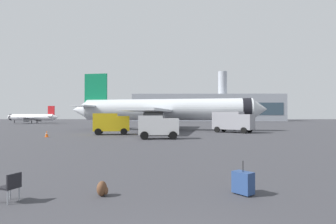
{
  "coord_description": "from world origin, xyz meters",
  "views": [
    {
      "loc": [
        -0.04,
        -4.07,
        2.57
      ],
      "look_at": [
        -0.34,
        26.72,
        3.0
      ],
      "focal_mm": 28.88,
      "sensor_mm": 36.0,
      "label": 1
    }
  ],
  "objects_px": {
    "rolling_suitcase": "(243,182)",
    "gate_chair": "(11,185)",
    "fuel_truck": "(233,121)",
    "traveller_backpack": "(102,189)",
    "cargo_van": "(158,126)",
    "safety_cone_near": "(104,127)",
    "airplane_taxiing": "(32,117)",
    "airplane_at_gate": "(165,110)",
    "service_truck": "(111,123)",
    "safety_cone_mid": "(47,134)"
  },
  "relations": [
    {
      "from": "airplane_taxiing",
      "to": "service_truck",
      "type": "height_order",
      "value": "airplane_taxiing"
    },
    {
      "from": "fuel_truck",
      "to": "gate_chair",
      "type": "height_order",
      "value": "fuel_truck"
    },
    {
      "from": "cargo_van",
      "to": "gate_chair",
      "type": "height_order",
      "value": "cargo_van"
    },
    {
      "from": "cargo_van",
      "to": "safety_cone_mid",
      "type": "bearing_deg",
      "value": 169.59
    },
    {
      "from": "cargo_van",
      "to": "gate_chair",
      "type": "bearing_deg",
      "value": -98.58
    },
    {
      "from": "fuel_truck",
      "to": "cargo_van",
      "type": "distance_m",
      "value": 15.87
    },
    {
      "from": "airplane_at_gate",
      "to": "safety_cone_near",
      "type": "distance_m",
      "value": 13.64
    },
    {
      "from": "rolling_suitcase",
      "to": "traveller_backpack",
      "type": "height_order",
      "value": "rolling_suitcase"
    },
    {
      "from": "safety_cone_near",
      "to": "safety_cone_mid",
      "type": "height_order",
      "value": "safety_cone_mid"
    },
    {
      "from": "cargo_van",
      "to": "safety_cone_near",
      "type": "height_order",
      "value": "cargo_van"
    },
    {
      "from": "airplane_at_gate",
      "to": "safety_cone_near",
      "type": "height_order",
      "value": "airplane_at_gate"
    },
    {
      "from": "cargo_van",
      "to": "rolling_suitcase",
      "type": "xyz_separation_m",
      "value": [
        3.81,
        -21.12,
        -1.06
      ]
    },
    {
      "from": "safety_cone_mid",
      "to": "traveller_backpack",
      "type": "bearing_deg",
      "value": -61.76
    },
    {
      "from": "traveller_backpack",
      "to": "gate_chair",
      "type": "relative_size",
      "value": 0.56
    },
    {
      "from": "fuel_truck",
      "to": "gate_chair",
      "type": "distance_m",
      "value": 36.4
    },
    {
      "from": "safety_cone_mid",
      "to": "traveller_backpack",
      "type": "height_order",
      "value": "safety_cone_mid"
    },
    {
      "from": "airplane_taxiing",
      "to": "gate_chair",
      "type": "height_order",
      "value": "airplane_taxiing"
    },
    {
      "from": "airplane_at_gate",
      "to": "traveller_backpack",
      "type": "distance_m",
      "value": 40.17
    },
    {
      "from": "service_truck",
      "to": "safety_cone_near",
      "type": "bearing_deg",
      "value": 106.72
    },
    {
      "from": "service_truck",
      "to": "rolling_suitcase",
      "type": "distance_m",
      "value": 29.92
    },
    {
      "from": "fuel_truck",
      "to": "gate_chair",
      "type": "bearing_deg",
      "value": -113.1
    },
    {
      "from": "rolling_suitcase",
      "to": "gate_chair",
      "type": "distance_m",
      "value": 7.18
    },
    {
      "from": "traveller_backpack",
      "to": "gate_chair",
      "type": "xyz_separation_m",
      "value": [
        -2.57,
        -0.63,
        0.27
      ]
    },
    {
      "from": "safety_cone_mid",
      "to": "traveller_backpack",
      "type": "distance_m",
      "value": 27.06
    },
    {
      "from": "rolling_suitcase",
      "to": "gate_chair",
      "type": "bearing_deg",
      "value": -173.12
    },
    {
      "from": "cargo_van",
      "to": "gate_chair",
      "type": "relative_size",
      "value": 5.3
    },
    {
      "from": "traveller_backpack",
      "to": "airplane_taxiing",
      "type": "bearing_deg",
      "value": 118.61
    },
    {
      "from": "airplane_taxiing",
      "to": "rolling_suitcase",
      "type": "relative_size",
      "value": 18.14
    },
    {
      "from": "service_truck",
      "to": "traveller_backpack",
      "type": "bearing_deg",
      "value": -78.06
    },
    {
      "from": "gate_chair",
      "to": "fuel_truck",
      "type": "bearing_deg",
      "value": 66.9
    },
    {
      "from": "cargo_van",
      "to": "safety_cone_mid",
      "type": "relative_size",
      "value": 5.93
    },
    {
      "from": "airplane_taxiing",
      "to": "safety_cone_near",
      "type": "distance_m",
      "value": 51.12
    },
    {
      "from": "service_truck",
      "to": "fuel_truck",
      "type": "bearing_deg",
      "value": 14.63
    },
    {
      "from": "safety_cone_near",
      "to": "airplane_taxiing",
      "type": "bearing_deg",
      "value": 132.1
    },
    {
      "from": "gate_chair",
      "to": "rolling_suitcase",
      "type": "bearing_deg",
      "value": 6.88
    },
    {
      "from": "fuel_truck",
      "to": "cargo_van",
      "type": "xyz_separation_m",
      "value": [
        -10.95,
        -11.48,
        -0.32
      ]
    },
    {
      "from": "gate_chair",
      "to": "safety_cone_mid",
      "type": "bearing_deg",
      "value": 112.69
    },
    {
      "from": "service_truck",
      "to": "cargo_van",
      "type": "xyz_separation_m",
      "value": [
        6.71,
        -6.87,
        -0.16
      ]
    },
    {
      "from": "airplane_at_gate",
      "to": "airplane_taxiing",
      "type": "xyz_separation_m",
      "value": [
        -46.44,
        43.06,
        -1.61
      ]
    },
    {
      "from": "airplane_at_gate",
      "to": "service_truck",
      "type": "height_order",
      "value": "airplane_at_gate"
    },
    {
      "from": "airplane_at_gate",
      "to": "safety_cone_near",
      "type": "xyz_separation_m",
      "value": [
        -12.19,
        5.15,
        -3.34
      ]
    },
    {
      "from": "rolling_suitcase",
      "to": "airplane_at_gate",
      "type": "bearing_deg",
      "value": 94.92
    },
    {
      "from": "fuel_truck",
      "to": "safety_cone_mid",
      "type": "distance_m",
      "value": 26.13
    },
    {
      "from": "airplane_at_gate",
      "to": "traveller_backpack",
      "type": "bearing_deg",
      "value": -91.62
    },
    {
      "from": "safety_cone_mid",
      "to": "airplane_taxiing",
      "type": "bearing_deg",
      "value": 118.76
    },
    {
      "from": "fuel_truck",
      "to": "cargo_van",
      "type": "height_order",
      "value": "fuel_truck"
    },
    {
      "from": "safety_cone_mid",
      "to": "rolling_suitcase",
      "type": "relative_size",
      "value": 0.7
    },
    {
      "from": "rolling_suitcase",
      "to": "cargo_van",
      "type": "bearing_deg",
      "value": 100.23
    },
    {
      "from": "airplane_at_gate",
      "to": "fuel_truck",
      "type": "height_order",
      "value": "airplane_at_gate"
    },
    {
      "from": "airplane_at_gate",
      "to": "traveller_backpack",
      "type": "height_order",
      "value": "airplane_at_gate"
    }
  ]
}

